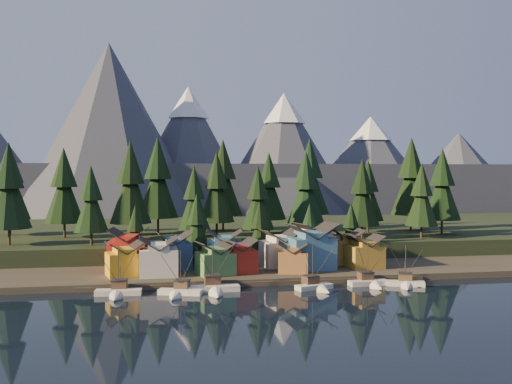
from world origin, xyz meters
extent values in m
plane|color=black|center=(0.00, 0.00, 0.00)|extent=(500.00, 500.00, 0.00)
cube|color=#312C24|center=(0.00, 40.00, 0.75)|extent=(400.00, 50.00, 1.50)
cube|color=black|center=(0.00, 90.00, 3.00)|extent=(420.00, 100.00, 6.00)
cube|color=#3F382D|center=(0.00, 16.50, 0.50)|extent=(80.00, 4.00, 1.00)
cube|color=#4E5365|center=(0.00, 240.00, 15.00)|extent=(560.00, 160.00, 30.00)
cone|color=#4E5365|center=(-45.00, 180.00, 45.00)|extent=(100.00, 100.00, 90.00)
cone|color=#4E5365|center=(-5.00, 198.00, 36.00)|extent=(80.00, 80.00, 72.00)
cone|color=white|center=(-5.00, 198.00, 63.36)|extent=(22.40, 22.40, 17.28)
cone|color=#4E5365|center=(45.00, 186.00, 34.00)|extent=(84.00, 84.00, 68.00)
cone|color=white|center=(45.00, 186.00, 59.84)|extent=(23.52, 23.52, 16.32)
cone|color=#4E5365|center=(100.00, 202.00, 29.00)|extent=(92.00, 92.00, 58.00)
cone|color=white|center=(100.00, 202.00, 51.04)|extent=(25.76, 25.76, 13.92)
cone|color=#4E5365|center=(160.00, 210.00, 25.00)|extent=(88.00, 88.00, 50.00)
cube|color=beige|center=(-30.62, 10.85, 0.35)|extent=(9.76, 3.55, 1.58)
cone|color=beige|center=(-30.95, 5.60, 0.35)|extent=(3.16, 3.45, 2.96)
cube|color=black|center=(-30.62, 10.85, -0.25)|extent=(9.99, 3.61, 0.35)
cube|color=brown|center=(-30.52, 12.61, 1.87)|extent=(3.33, 3.15, 1.78)
cube|color=black|center=(-30.52, 12.61, 2.86)|extent=(3.54, 3.36, 0.20)
cylinder|color=black|center=(-30.59, 11.44, 5.52)|extent=(0.18, 0.18, 8.88)
cylinder|color=black|center=(-30.39, 14.59, 3.25)|extent=(0.14, 0.14, 4.34)
cube|color=white|center=(-17.81, 8.98, 0.32)|extent=(9.56, 5.41, 1.48)
cone|color=white|center=(-19.32, 4.20, 0.32)|extent=(3.59, 3.82, 2.78)
cube|color=black|center=(-17.81, 8.98, -0.23)|extent=(9.78, 5.53, 0.32)
cube|color=brown|center=(-17.30, 10.57, 1.76)|extent=(3.66, 3.54, 1.67)
cube|color=black|center=(-17.30, 10.57, 2.68)|extent=(3.90, 3.78, 0.19)
cylinder|color=black|center=(-17.64, 9.51, 5.18)|extent=(0.17, 0.17, 8.33)
cylinder|color=black|center=(-16.73, 12.38, 3.06)|extent=(0.13, 0.13, 4.07)
cube|color=silver|center=(-10.50, 11.03, 0.37)|extent=(11.27, 3.31, 1.71)
cone|color=silver|center=(-10.43, 4.86, 0.37)|extent=(3.23, 3.87, 3.20)
cube|color=black|center=(-10.50, 11.03, -0.27)|extent=(11.55, 3.36, 0.37)
cube|color=#463025|center=(-10.52, 13.08, 2.02)|extent=(3.44, 3.23, 1.92)
cube|color=black|center=(-10.52, 13.08, 3.09)|extent=(3.66, 3.45, 0.21)
cylinder|color=black|center=(-10.50, 11.71, 5.97)|extent=(0.19, 0.19, 9.59)
cylinder|color=black|center=(-10.54, 15.41, 3.52)|extent=(0.15, 0.15, 4.69)
cube|color=beige|center=(11.58, 9.21, 0.33)|extent=(8.85, 5.16, 1.52)
cone|color=beige|center=(12.91, 4.81, 0.33)|extent=(3.56, 3.57, 2.86)
cube|color=black|center=(11.58, 9.21, -0.24)|extent=(9.06, 5.26, 0.33)
cube|color=#442F24|center=(11.13, 10.68, 1.81)|extent=(3.74, 3.62, 1.71)
cube|color=black|center=(11.13, 10.68, 2.76)|extent=(3.98, 3.85, 0.19)
cylinder|color=black|center=(11.43, 9.70, 5.33)|extent=(0.17, 0.17, 8.57)
cylinder|color=black|center=(10.63, 12.35, 3.14)|extent=(0.13, 0.13, 4.19)
cube|color=silver|center=(25.15, 11.45, 0.33)|extent=(9.41, 3.48, 1.53)
cone|color=silver|center=(25.49, 6.40, 0.33)|extent=(3.07, 3.34, 2.87)
cube|color=black|center=(25.15, 11.45, -0.24)|extent=(9.64, 3.54, 0.33)
cube|color=#4A3527|center=(25.04, 13.14, 1.82)|extent=(3.24, 3.07, 1.72)
cube|color=black|center=(25.04, 13.14, 2.77)|extent=(3.45, 3.27, 0.19)
cylinder|color=black|center=(25.11, 12.02, 5.36)|extent=(0.17, 0.17, 8.61)
cylinder|color=black|center=(24.91, 15.05, 3.16)|extent=(0.13, 0.13, 4.21)
cube|color=silver|center=(33.18, 9.25, 0.32)|extent=(8.78, 5.50, 1.46)
cone|color=silver|center=(31.57, 4.96, 0.32)|extent=(3.57, 3.63, 2.74)
cube|color=black|center=(33.18, 9.25, -0.23)|extent=(8.99, 5.62, 0.32)
cube|color=brown|center=(33.72, 10.68, 1.74)|extent=(3.70, 3.59, 1.64)
cube|color=black|center=(33.72, 10.68, 2.65)|extent=(3.94, 3.83, 0.18)
cylinder|color=black|center=(33.36, 9.73, 5.12)|extent=(0.16, 0.16, 8.22)
cylinder|color=black|center=(34.33, 12.30, 3.01)|extent=(0.13, 0.13, 4.02)
cube|color=gold|center=(-30.05, 24.80, 4.24)|extent=(9.42, 8.70, 5.48)
cube|color=gold|center=(-30.05, 24.80, 7.53)|extent=(5.91, 7.70, 1.12)
cube|color=beige|center=(-22.17, 23.73, 4.68)|extent=(8.90, 7.93, 6.37)
cube|color=beige|center=(-22.17, 23.73, 8.48)|extent=(4.93, 7.73, 1.24)
cube|color=#467841|center=(-8.89, 22.65, 4.16)|extent=(9.48, 9.08, 5.31)
cube|color=#467841|center=(-8.89, 22.65, 7.36)|extent=(5.96, 8.11, 1.12)
cube|color=maroon|center=(-3.15, 24.33, 4.33)|extent=(8.94, 8.14, 5.66)
cube|color=maroon|center=(-3.15, 24.33, 7.71)|extent=(5.35, 7.49, 1.13)
cube|color=#9B6837|center=(10.11, 22.75, 4.03)|extent=(8.56, 8.56, 5.05)
cube|color=#9B6837|center=(10.11, 22.75, 7.04)|extent=(5.44, 7.66, 0.99)
cube|color=#396488|center=(15.67, 26.77, 5.46)|extent=(11.48, 9.93, 7.91)
cube|color=#396488|center=(15.67, 26.77, 10.15)|extent=(6.65, 9.34, 1.51)
cube|color=olive|center=(29.53, 25.73, 4.36)|extent=(8.90, 7.95, 5.72)
cube|color=olive|center=(29.53, 25.73, 7.79)|extent=(5.15, 7.49, 1.17)
cube|color=#A31F19|center=(-29.50, 34.62, 5.13)|extent=(10.34, 9.45, 7.26)
cube|color=#A31F19|center=(-29.50, 34.62, 9.40)|extent=(6.16, 8.73, 1.31)
cube|color=#375182|center=(-18.34, 32.30, 4.85)|extent=(9.08, 8.63, 6.70)
cube|color=#375182|center=(-18.34, 32.30, 8.77)|extent=(5.38, 8.05, 1.16)
cube|color=teal|center=(-5.45, 33.19, 4.86)|extent=(9.60, 8.38, 6.71)
cube|color=teal|center=(-5.45, 33.19, 8.83)|extent=(5.57, 7.87, 1.26)
cube|color=silver|center=(8.95, 31.79, 4.78)|extent=(10.36, 8.99, 6.56)
cube|color=silver|center=(8.95, 31.79, 8.70)|extent=(6.21, 8.20, 1.31)
cube|color=beige|center=(19.27, 34.65, 5.36)|extent=(11.56, 10.71, 7.73)
cube|color=beige|center=(19.27, 34.65, 9.91)|extent=(7.15, 9.61, 1.40)
cube|color=#A5843A|center=(27.69, 33.25, 4.76)|extent=(8.64, 8.18, 6.53)
cube|color=#A5843A|center=(27.69, 33.25, 8.58)|extent=(5.03, 7.73, 1.13)
cylinder|color=#332319|center=(-62.00, 52.00, 8.42)|extent=(0.70, 0.70, 4.85)
cone|color=black|center=(-62.00, 52.00, 18.92)|extent=(11.85, 11.85, 16.69)
cone|color=black|center=(-62.00, 52.00, 27.54)|extent=(8.08, 8.08, 12.12)
cylinder|color=#332319|center=(-50.00, 68.00, 8.41)|extent=(0.70, 0.70, 4.82)
cone|color=black|center=(-50.00, 68.00, 18.84)|extent=(11.77, 11.77, 16.59)
cone|color=black|center=(-50.00, 68.00, 27.40)|extent=(8.03, 8.03, 12.04)
cylinder|color=#332319|center=(-40.00, 48.00, 7.92)|extent=(0.70, 0.70, 3.84)
cone|color=black|center=(-40.00, 48.00, 16.25)|extent=(9.40, 9.40, 13.24)
cone|color=black|center=(-40.00, 48.00, 23.08)|extent=(6.41, 6.41, 9.61)
cylinder|color=#332319|center=(-30.00, 60.00, 8.57)|extent=(0.70, 0.70, 5.14)
cone|color=black|center=(-30.00, 60.00, 19.69)|extent=(12.55, 12.55, 17.69)
cone|color=black|center=(-30.00, 60.00, 28.82)|extent=(8.56, 8.56, 12.84)
cylinder|color=#332319|center=(-22.00, 75.00, 8.77)|extent=(0.70, 0.70, 5.53)
cone|color=black|center=(-22.00, 75.00, 20.76)|extent=(13.53, 13.53, 19.06)
cone|color=black|center=(-22.00, 75.00, 30.60)|extent=(9.22, 9.22, 13.84)
cylinder|color=#332319|center=(-12.00, 50.00, 7.91)|extent=(0.70, 0.70, 3.83)
cone|color=black|center=(-12.00, 50.00, 16.21)|extent=(9.36, 9.36, 13.19)
cone|color=black|center=(-12.00, 50.00, 23.01)|extent=(6.38, 6.38, 9.57)
cylinder|color=#332319|center=(-4.00, 65.00, 8.32)|extent=(0.70, 0.70, 4.63)
cone|color=black|center=(-4.00, 65.00, 18.35)|extent=(11.32, 11.32, 15.95)
cone|color=black|center=(-4.00, 65.00, 26.59)|extent=(7.72, 7.72, 11.58)
cylinder|color=#332319|center=(6.00, 48.00, 7.91)|extent=(0.70, 0.70, 3.82)
cone|color=black|center=(6.00, 48.00, 16.20)|extent=(9.35, 9.35, 13.17)
cone|color=black|center=(6.00, 48.00, 23.00)|extent=(6.37, 6.37, 9.56)
cylinder|color=#332319|center=(14.00, 72.00, 8.32)|extent=(0.70, 0.70, 4.64)
cone|color=black|center=(14.00, 72.00, 18.38)|extent=(11.35, 11.35, 16.00)
cone|color=black|center=(14.00, 72.00, 26.64)|extent=(7.74, 7.74, 11.61)
cylinder|color=#332319|center=(22.00, 55.00, 8.31)|extent=(0.70, 0.70, 4.62)
cone|color=black|center=(22.00, 55.00, 18.33)|extent=(11.30, 11.30, 15.93)
cone|color=black|center=(22.00, 55.00, 26.55)|extent=(7.71, 7.71, 11.56)
cylinder|color=#332319|center=(30.00, 80.00, 8.79)|extent=(0.70, 0.70, 5.57)
cone|color=black|center=(30.00, 80.00, 20.86)|extent=(13.62, 13.62, 19.19)
cone|color=black|center=(30.00, 80.00, 30.77)|extent=(9.29, 9.29, 13.93)
cylinder|color=#332319|center=(38.00, 50.00, 8.11)|extent=(0.70, 0.70, 4.22)
cone|color=black|center=(38.00, 50.00, 17.26)|extent=(10.32, 10.32, 14.55)
cone|color=black|center=(38.00, 50.00, 24.77)|extent=(7.04, 7.04, 10.56)
cylinder|color=#332319|center=(46.00, 66.00, 8.11)|extent=(0.70, 0.70, 4.21)
cone|color=black|center=(46.00, 66.00, 17.24)|extent=(10.30, 10.30, 14.52)
cone|color=black|center=(46.00, 66.00, 24.73)|extent=(7.02, 7.02, 10.54)
cylinder|color=#332319|center=(56.00, 48.00, 8.00)|extent=(0.70, 0.70, 4.00)
cone|color=black|center=(56.00, 48.00, 16.66)|extent=(9.77, 9.77, 13.76)
cone|color=black|center=(56.00, 48.00, 23.76)|extent=(6.66, 6.66, 9.99)
cylinder|color=#332319|center=(64.00, 72.00, 8.80)|extent=(0.70, 0.70, 5.60)
cone|color=black|center=(64.00, 72.00, 20.95)|extent=(13.70, 13.70, 19.31)
cone|color=black|center=(64.00, 72.00, 30.91)|extent=(9.34, 9.34, 14.01)
cylinder|color=#332319|center=(0.00, 82.00, 8.74)|extent=(0.70, 0.70, 5.47)
cone|color=black|center=(0.00, 82.00, 20.59)|extent=(13.37, 13.37, 18.84)
cone|color=black|center=(0.00, 82.00, 30.31)|extent=(9.12, 9.12, 13.68)
cylinder|color=#332319|center=(-68.00, 78.00, 8.58)|extent=(0.70, 0.70, 5.15)
cone|color=black|center=(-68.00, 78.00, 19.74)|extent=(12.60, 12.60, 17.75)
cone|color=black|center=(-68.00, 78.00, 28.90)|extent=(8.59, 8.59, 12.88)
cylinder|color=#332319|center=(68.00, 58.00, 8.43)|extent=(0.70, 0.70, 4.86)
cone|color=black|center=(68.00, 58.00, 18.97)|extent=(11.89, 11.89, 16.75)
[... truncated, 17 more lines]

